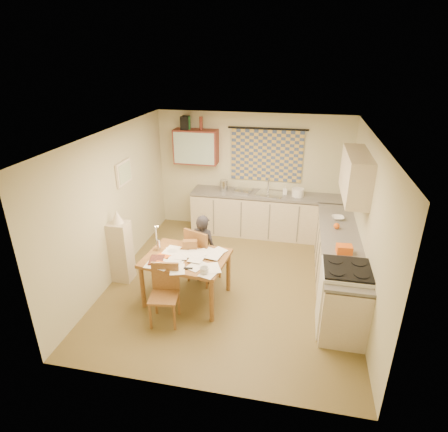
% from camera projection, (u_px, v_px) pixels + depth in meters
% --- Properties ---
extents(floor, '(4.00, 4.50, 0.02)m').
position_uv_depth(floor, '(232.00, 283.00, 6.36)').
color(floor, brown).
rests_on(floor, ground).
extents(ceiling, '(4.00, 4.50, 0.02)m').
position_uv_depth(ceiling, '(233.00, 135.00, 5.35)').
color(ceiling, white).
rests_on(ceiling, floor).
extents(wall_back, '(4.00, 0.02, 2.50)m').
position_uv_depth(wall_back, '(252.00, 173.00, 7.88)').
color(wall_back, beige).
rests_on(wall_back, floor).
extents(wall_front, '(4.00, 0.02, 2.50)m').
position_uv_depth(wall_front, '(192.00, 302.00, 3.83)').
color(wall_front, beige).
rests_on(wall_front, floor).
extents(wall_left, '(0.02, 4.50, 2.50)m').
position_uv_depth(wall_left, '(114.00, 205.00, 6.23)').
color(wall_left, beige).
rests_on(wall_left, floor).
extents(wall_right, '(0.02, 4.50, 2.50)m').
position_uv_depth(wall_right, '(367.00, 226.00, 5.49)').
color(wall_right, beige).
rests_on(wall_right, floor).
extents(window_blind, '(1.45, 0.03, 1.05)m').
position_uv_depth(window_blind, '(267.00, 156.00, 7.63)').
color(window_blind, '#384974').
rests_on(window_blind, wall_back).
extents(curtain_rod, '(1.60, 0.04, 0.04)m').
position_uv_depth(curtain_rod, '(268.00, 129.00, 7.39)').
color(curtain_rod, black).
rests_on(curtain_rod, wall_back).
extents(wall_cabinet, '(0.90, 0.34, 0.70)m').
position_uv_depth(wall_cabinet, '(196.00, 147.00, 7.71)').
color(wall_cabinet, maroon).
rests_on(wall_cabinet, wall_back).
extents(wall_cabinet_glass, '(0.84, 0.02, 0.64)m').
position_uv_depth(wall_cabinet_glass, '(194.00, 149.00, 7.56)').
color(wall_cabinet_glass, '#99B2A5').
rests_on(wall_cabinet_glass, wall_back).
extents(upper_cabinet_right, '(0.34, 1.30, 0.70)m').
position_uv_depth(upper_cabinet_right, '(356.00, 175.00, 5.77)').
color(upper_cabinet_right, '#C1AF90').
rests_on(upper_cabinet_right, wall_right).
extents(framed_print, '(0.04, 0.50, 0.40)m').
position_uv_depth(framed_print, '(124.00, 173.00, 6.40)').
color(framed_print, beige).
rests_on(framed_print, wall_left).
extents(print_canvas, '(0.01, 0.42, 0.32)m').
position_uv_depth(print_canvas, '(125.00, 173.00, 6.39)').
color(print_canvas, white).
rests_on(print_canvas, wall_left).
extents(counter_back, '(3.30, 0.62, 0.92)m').
position_uv_depth(counter_back, '(270.00, 215.00, 7.84)').
color(counter_back, '#C1AF90').
rests_on(counter_back, floor).
extents(counter_right, '(0.62, 2.95, 0.92)m').
position_uv_depth(counter_right, '(337.00, 264.00, 6.04)').
color(counter_right, '#C1AF90').
rests_on(counter_right, floor).
extents(stove, '(0.65, 0.65, 1.00)m').
position_uv_depth(stove, '(343.00, 299.00, 5.11)').
color(stove, white).
rests_on(stove, floor).
extents(sink, '(0.64, 0.57, 0.10)m').
position_uv_depth(sink, '(270.00, 196.00, 7.67)').
color(sink, silver).
rests_on(sink, counter_back).
extents(tap, '(0.04, 0.04, 0.28)m').
position_uv_depth(tap, '(269.00, 185.00, 7.77)').
color(tap, silver).
rests_on(tap, counter_back).
extents(dish_rack, '(0.40, 0.36, 0.06)m').
position_uv_depth(dish_rack, '(243.00, 191.00, 7.75)').
color(dish_rack, silver).
rests_on(dish_rack, counter_back).
extents(kettle, '(0.24, 0.24, 0.24)m').
position_uv_depth(kettle, '(224.00, 186.00, 7.79)').
color(kettle, silver).
rests_on(kettle, counter_back).
extents(mixing_bowl, '(0.29, 0.29, 0.16)m').
position_uv_depth(mixing_bowl, '(298.00, 192.00, 7.52)').
color(mixing_bowl, white).
rests_on(mixing_bowl, counter_back).
extents(soap_bottle, '(0.10, 0.10, 0.18)m').
position_uv_depth(soap_bottle, '(285.00, 190.00, 7.61)').
color(soap_bottle, white).
rests_on(soap_bottle, counter_back).
extents(bowl, '(0.26, 0.26, 0.05)m').
position_uv_depth(bowl, '(338.00, 218.00, 6.50)').
color(bowl, white).
rests_on(bowl, counter_right).
extents(orange_bag, '(0.23, 0.17, 0.12)m').
position_uv_depth(orange_bag, '(344.00, 249.00, 5.40)').
color(orange_bag, orange).
rests_on(orange_bag, counter_right).
extents(fruit_orange, '(0.10, 0.10, 0.10)m').
position_uv_depth(fruit_orange, '(337.00, 226.00, 6.15)').
color(fruit_orange, orange).
rests_on(fruit_orange, counter_right).
extents(speaker, '(0.16, 0.20, 0.26)m').
position_uv_depth(speaker, '(185.00, 123.00, 7.56)').
color(speaker, black).
rests_on(speaker, wall_cabinet).
extents(bottle_green, '(0.09, 0.09, 0.26)m').
position_uv_depth(bottle_green, '(189.00, 123.00, 7.54)').
color(bottle_green, '#195926').
rests_on(bottle_green, wall_cabinet).
extents(bottle_brown, '(0.08, 0.08, 0.26)m').
position_uv_depth(bottle_brown, '(201.00, 123.00, 7.50)').
color(bottle_brown, maroon).
rests_on(bottle_brown, wall_cabinet).
extents(dining_table, '(1.31, 1.05, 0.75)m').
position_uv_depth(dining_table, '(187.00, 278.00, 5.81)').
color(dining_table, brown).
rests_on(dining_table, floor).
extents(chair_far, '(0.59, 0.59, 1.00)m').
position_uv_depth(chair_far, '(203.00, 264.00, 6.31)').
color(chair_far, brown).
rests_on(chair_far, floor).
extents(chair_near, '(0.45, 0.45, 0.88)m').
position_uv_depth(chair_near, '(165.00, 305.00, 5.36)').
color(chair_near, brown).
rests_on(chair_near, floor).
extents(person, '(0.58, 0.49, 1.23)m').
position_uv_depth(person, '(203.00, 249.00, 6.15)').
color(person, black).
rests_on(person, floor).
extents(shelf_stand, '(0.32, 0.30, 1.06)m').
position_uv_depth(shelf_stand, '(121.00, 252.00, 6.26)').
color(shelf_stand, '#C1AF90').
rests_on(shelf_stand, floor).
extents(lampshade, '(0.20, 0.20, 0.22)m').
position_uv_depth(lampshade, '(117.00, 217.00, 6.00)').
color(lampshade, beige).
rests_on(lampshade, shelf_stand).
extents(letter_rack, '(0.24, 0.15, 0.16)m').
position_uv_depth(letter_rack, '(190.00, 245.00, 5.84)').
color(letter_rack, brown).
rests_on(letter_rack, dining_table).
extents(mug, '(0.20, 0.20, 0.10)m').
position_uv_depth(mug, '(204.00, 270.00, 5.21)').
color(mug, white).
rests_on(mug, dining_table).
extents(magazine, '(0.30, 0.35, 0.03)m').
position_uv_depth(magazine, '(150.00, 260.00, 5.55)').
color(magazine, maroon).
rests_on(magazine, dining_table).
extents(book, '(0.41, 0.43, 0.02)m').
position_uv_depth(book, '(158.00, 255.00, 5.70)').
color(book, orange).
rests_on(book, dining_table).
extents(orange_box, '(0.12, 0.08, 0.04)m').
position_uv_depth(orange_box, '(160.00, 263.00, 5.45)').
color(orange_box, orange).
rests_on(orange_box, dining_table).
extents(eyeglasses, '(0.13, 0.06, 0.02)m').
position_uv_depth(eyeglasses, '(188.00, 269.00, 5.34)').
color(eyeglasses, black).
rests_on(eyeglasses, dining_table).
extents(candle_holder, '(0.08, 0.08, 0.18)m').
position_uv_depth(candle_holder, '(158.00, 245.00, 5.82)').
color(candle_holder, silver).
rests_on(candle_holder, dining_table).
extents(candle, '(0.03, 0.03, 0.22)m').
position_uv_depth(candle, '(156.00, 233.00, 5.75)').
color(candle, white).
rests_on(candle, dining_table).
extents(candle_flame, '(0.02, 0.02, 0.02)m').
position_uv_depth(candle_flame, '(158.00, 226.00, 5.69)').
color(candle_flame, '#FFCC66').
rests_on(candle_flame, dining_table).
extents(papers, '(1.14, 0.96, 0.03)m').
position_uv_depth(papers, '(189.00, 258.00, 5.59)').
color(papers, white).
rests_on(papers, dining_table).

